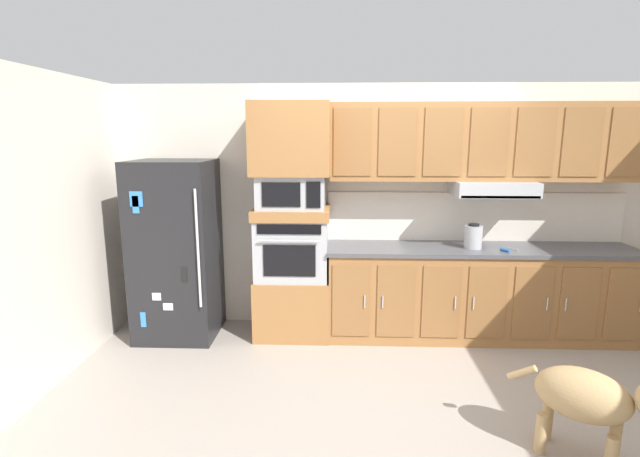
# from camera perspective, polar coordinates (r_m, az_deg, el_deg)

# --- Properties ---
(ground_plane) EXTENTS (9.60, 9.60, 0.00)m
(ground_plane) POSITION_cam_1_polar(r_m,az_deg,el_deg) (4.30, 8.40, -16.51)
(ground_plane) COLOR #9E9389
(back_kitchen_wall) EXTENTS (6.20, 0.12, 2.50)m
(back_kitchen_wall) POSITION_cam_1_polar(r_m,az_deg,el_deg) (4.97, 7.47, 2.54)
(back_kitchen_wall) COLOR beige
(back_kitchen_wall) RESTS_ON ground
(side_panel_left) EXTENTS (0.12, 7.10, 2.50)m
(side_panel_left) POSITION_cam_1_polar(r_m,az_deg,el_deg) (4.51, -29.10, 0.31)
(side_panel_left) COLOR beige
(side_panel_left) RESTS_ON ground
(refrigerator) EXTENTS (0.76, 0.73, 1.76)m
(refrigerator) POSITION_cam_1_polar(r_m,az_deg,el_deg) (4.87, -17.00, -2.48)
(refrigerator) COLOR black
(refrigerator) RESTS_ON ground
(oven_base_cabinet) EXTENTS (0.74, 0.62, 0.60)m
(oven_base_cabinet) POSITION_cam_1_polar(r_m,az_deg,el_deg) (4.86, -3.28, -9.17)
(oven_base_cabinet) COLOR #996638
(oven_base_cabinet) RESTS_ON ground
(built_in_oven) EXTENTS (0.70, 0.62, 0.60)m
(built_in_oven) POSITION_cam_1_polar(r_m,az_deg,el_deg) (4.68, -3.37, -2.28)
(built_in_oven) COLOR #A8AAAF
(built_in_oven) RESTS_ON oven_base_cabinet
(appliance_mid_shelf) EXTENTS (0.74, 0.62, 0.10)m
(appliance_mid_shelf) POSITION_cam_1_polar(r_m,az_deg,el_deg) (4.62, -3.41, 1.95)
(appliance_mid_shelf) COLOR #996638
(appliance_mid_shelf) RESTS_ON built_in_oven
(microwave) EXTENTS (0.64, 0.54, 0.32)m
(microwave) POSITION_cam_1_polar(r_m,az_deg,el_deg) (4.59, -3.45, 4.53)
(microwave) COLOR #A8AAAF
(microwave) RESTS_ON appliance_mid_shelf
(appliance_upper_cabinet) EXTENTS (0.74, 0.62, 0.68)m
(appliance_upper_cabinet) POSITION_cam_1_polar(r_m,az_deg,el_deg) (4.56, -3.52, 10.79)
(appliance_upper_cabinet) COLOR #996638
(appliance_upper_cabinet) RESTS_ON microwave
(lower_cabinet_run) EXTENTS (2.96, 0.63, 0.88)m
(lower_cabinet_run) POSITION_cam_1_polar(r_m,az_deg,el_deg) (4.99, 18.53, -7.51)
(lower_cabinet_run) COLOR #996638
(lower_cabinet_run) RESTS_ON ground
(countertop_slab) EXTENTS (3.00, 0.64, 0.04)m
(countertop_slab) POSITION_cam_1_polar(r_m,az_deg,el_deg) (4.87, 18.86, -2.36)
(countertop_slab) COLOR #4C4C51
(countertop_slab) RESTS_ON lower_cabinet_run
(backsplash_panel) EXTENTS (3.00, 0.02, 0.50)m
(backsplash_panel) POSITION_cam_1_polar(r_m,az_deg,el_deg) (5.09, 18.14, 1.36)
(backsplash_panel) COLOR silver
(backsplash_panel) RESTS_ON countertop_slab
(upper_cabinet_with_hood) EXTENTS (2.96, 0.48, 0.88)m
(upper_cabinet_with_hood) POSITION_cam_1_polar(r_m,az_deg,el_deg) (4.86, 19.28, 9.54)
(upper_cabinet_with_hood) COLOR #996638
(upper_cabinet_with_hood) RESTS_ON backsplash_panel
(screwdriver) EXTENTS (0.17, 0.16, 0.03)m
(screwdriver) POSITION_cam_1_polar(r_m,az_deg,el_deg) (4.76, 21.59, -2.43)
(screwdriver) COLOR blue
(screwdriver) RESTS_ON countertop_slab
(electric_kettle) EXTENTS (0.17, 0.17, 0.24)m
(electric_kettle) POSITION_cam_1_polar(r_m,az_deg,el_deg) (4.77, 18.06, -0.94)
(electric_kettle) COLOR #A8AAAF
(electric_kettle) RESTS_ON countertop_slab
(dog) EXTENTS (0.90, 0.66, 0.67)m
(dog) POSITION_cam_1_polar(r_m,az_deg,el_deg) (3.46, 30.75, -17.34)
(dog) COLOR tan
(dog) RESTS_ON ground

